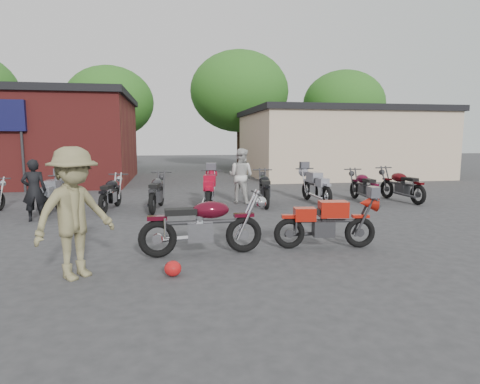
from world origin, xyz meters
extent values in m
plane|color=#2F2F31|center=(0.00, 0.00, 0.00)|extent=(90.00, 90.00, 0.00)
cube|color=maroon|center=(-9.00, 14.00, 2.00)|extent=(12.00, 8.00, 4.00)
cube|color=tan|center=(8.50, 15.00, 1.75)|extent=(10.00, 8.00, 3.50)
ellipsoid|color=#AE1213|center=(-1.01, -1.00, 0.12)|extent=(0.34, 0.34, 0.24)
imported|color=black|center=(-4.47, 3.86, 0.80)|extent=(0.65, 0.50, 1.60)
imported|color=silver|center=(1.27, 5.83, 0.90)|extent=(1.11, 1.07, 1.80)
imported|color=olive|center=(-2.45, -0.80, 1.00)|extent=(1.44, 1.43, 2.00)
camera|label=1|loc=(-1.01, -7.07, 2.12)|focal=30.00mm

